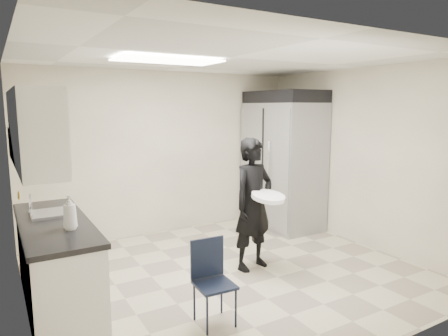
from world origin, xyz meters
TOP-DOWN VIEW (x-y plane):
  - floor at (0.00, 0.00)m, footprint 4.50×4.50m
  - ceiling at (0.00, 0.00)m, footprint 4.50×4.50m
  - back_wall at (0.00, 2.00)m, footprint 4.50×0.00m
  - left_wall at (-2.25, 0.00)m, footprint 0.00×4.00m
  - right_wall at (2.25, 0.00)m, footprint 0.00×4.00m
  - ceiling_panel at (-0.60, 0.40)m, footprint 1.20×0.60m
  - lower_counter at (-1.95, 0.20)m, footprint 0.60×1.90m
  - countertop at (-1.95, 0.20)m, footprint 0.64×1.95m
  - sink at (-1.93, 0.45)m, footprint 0.42×0.40m
  - faucet at (-2.13, 0.45)m, footprint 0.02×0.02m
  - upper_cabinets at (-2.08, 0.20)m, footprint 0.35×1.80m
  - towel_dispenser at (-2.14, 1.35)m, footprint 0.22×0.30m
  - notice_sticker_left at (-2.24, 0.10)m, footprint 0.00×0.12m
  - notice_sticker_right at (-2.24, 0.30)m, footprint 0.00×0.12m
  - commercial_fridge at (1.83, 1.27)m, footprint 0.80×1.35m
  - fridge_compressor at (1.83, 1.27)m, footprint 0.80×1.35m
  - folding_chair at (-0.72, -0.92)m, footprint 0.36×0.36m
  - man_tuxedo at (0.35, 0.01)m, footprint 0.67×0.51m
  - bucket_lid at (0.40, -0.23)m, footprint 0.47×0.47m
  - soap_bottle_a at (-1.85, -0.19)m, footprint 0.15×0.15m
  - soap_bottle_b at (-1.85, -0.10)m, footprint 0.10×0.10m

SIDE VIEW (x-z plane):
  - floor at x=0.00m, z-range 0.00..0.00m
  - folding_chair at x=-0.72m, z-range 0.00..0.78m
  - lower_counter at x=-1.95m, z-range 0.00..0.86m
  - man_tuxedo at x=0.35m, z-range 0.00..1.66m
  - sink at x=-1.93m, z-range 0.80..0.94m
  - countertop at x=-1.95m, z-range 0.86..0.91m
  - bucket_lid at x=0.40m, z-range 0.95..1.00m
  - soap_bottle_b at x=-1.85m, z-range 0.91..1.08m
  - faucet at x=-2.13m, z-range 0.90..1.14m
  - commercial_fridge at x=1.83m, z-range 0.00..2.10m
  - soap_bottle_a at x=-1.85m, z-range 0.91..1.24m
  - notice_sticker_right at x=-2.24m, z-range 1.15..1.21m
  - notice_sticker_left at x=-2.24m, z-range 1.19..1.25m
  - back_wall at x=0.00m, z-range -0.95..3.55m
  - left_wall at x=-2.25m, z-range -0.70..3.30m
  - right_wall at x=2.25m, z-range -0.70..3.30m
  - towel_dispenser at x=-2.14m, z-range 1.45..1.80m
  - upper_cabinets at x=-2.08m, z-range 1.45..2.20m
  - fridge_compressor at x=1.83m, z-range 2.10..2.30m
  - ceiling_panel at x=-0.60m, z-range 2.56..2.58m
  - ceiling at x=0.00m, z-range 2.60..2.60m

